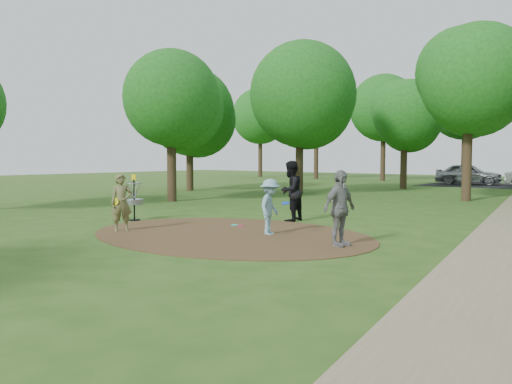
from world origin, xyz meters
The scene contains 12 objects.
ground centered at (0.00, 0.00, 0.00)m, with size 100.00×100.00×0.00m, color #2D5119.
dirt_clearing centered at (0.00, 0.00, 0.01)m, with size 8.40×8.40×0.02m, color #47301C.
footpath centered at (6.50, 2.00, 0.01)m, with size 2.00×40.00×0.01m, color #8C7A5B.
player_observer_with_disc centered at (-2.74, -1.50, 0.82)m, with size 0.63×0.71×1.64m.
player_throwing_with_disc centered at (0.95, 0.63, 0.77)m, with size 1.01×1.12×1.53m.
player_walking_with_disc centered at (-0.30, 3.41, 1.00)m, with size 0.80×1.00×2.00m.
player_waiting_with_disc centered at (3.31, 0.20, 0.91)m, with size 0.60×1.12×1.82m.
disc_ground_cyan centered at (-0.99, 1.38, 0.03)m, with size 0.22×0.22×0.02m, color #1AD6C1.
disc_ground_red centered at (-0.72, 1.36, 0.03)m, with size 0.22×0.22×0.02m, color #D6154D.
car_left centered at (-2.14, 30.20, 0.82)m, with size 1.93×4.79×1.63m, color #98989F.
disc_golf_basket centered at (-4.50, 0.30, 0.87)m, with size 0.63×0.63×1.54m.
tree_ring centered at (2.33, 11.12, 5.26)m, with size 37.76×45.80×9.65m.
Camera 1 is at (9.05, -10.14, 2.11)m, focal length 35.00 mm.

